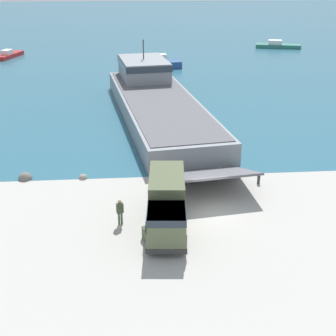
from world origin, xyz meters
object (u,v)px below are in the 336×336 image
mooring_bollard (259,179)px  soldier_on_ramp (120,210)px  moored_boat_a (278,45)px  landing_craft (156,99)px  military_truck (167,204)px  cargo_crate (150,235)px  moored_boat_c (9,55)px  moored_boat_b (155,64)px

mooring_bollard → soldier_on_ramp: bearing=-153.3°
moored_boat_a → landing_craft: bearing=-18.6°
military_truck → cargo_crate: bearing=-31.2°
military_truck → moored_boat_c: size_ratio=1.04×
cargo_crate → moored_boat_b: bearing=86.7°
moored_boat_b → landing_craft: bearing=166.4°
moored_boat_b → moored_boat_a: bearing=-65.7°
soldier_on_ramp → moored_boat_b: moored_boat_b is taller
military_truck → moored_boat_c: (-23.89, 60.51, -1.16)m
mooring_bollard → landing_craft: bearing=110.0°
landing_craft → military_truck: 24.97m
military_truck → moored_boat_a: military_truck is taller
moored_boat_c → moored_boat_b: bearing=-7.0°
landing_craft → cargo_crate: (-1.82, -26.54, -1.24)m
moored_boat_b → cargo_crate: moored_boat_b is taller
moored_boat_c → cargo_crate: size_ratio=7.40×
military_truck → moored_boat_a: 71.97m
soldier_on_ramp → cargo_crate: (1.88, -2.07, -0.66)m
cargo_crate → landing_craft: bearing=86.1°
soldier_on_ramp → military_truck: bearing=63.0°
moored_boat_b → cargo_crate: (-2.93, -50.30, -0.36)m
landing_craft → soldier_on_ramp: landing_craft is taller
military_truck → moored_boat_c: 65.07m
moored_boat_b → mooring_bollard: moored_boat_b is taller
moored_boat_c → mooring_bollard: (31.52, -54.67, -0.08)m
mooring_bollard → cargo_crate: bearing=-139.7°
landing_craft → cargo_crate: bearing=-102.0°
military_truck → soldier_on_ramp: (-3.02, 0.49, -0.57)m
military_truck → cargo_crate: 2.30m
soldier_on_ramp → moored_boat_c: soldier_on_ramp is taller
soldier_on_ramp → moored_boat_b: size_ratio=0.20×
soldier_on_ramp → mooring_bollard: size_ratio=2.51×
military_truck → cargo_crate: size_ratio=7.66×
moored_boat_a → soldier_on_ramp: bearing=-10.7°
moored_boat_b → moored_boat_c: size_ratio=1.24×
landing_craft → moored_boat_c: size_ratio=4.97×
landing_craft → mooring_bollard: (6.94, -19.12, -1.26)m
soldier_on_ramp → moored_boat_b: (4.81, 48.24, -0.30)m
soldier_on_ramp → moored_boat_b: bearing=156.5°
military_truck → moored_boat_a: size_ratio=0.83×
moored_boat_a → cargo_crate: bearing=-8.7°
military_truck → mooring_bollard: bearing=132.0°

